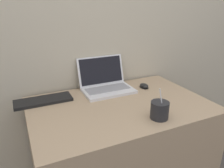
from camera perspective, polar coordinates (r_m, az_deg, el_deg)
wall_back at (r=1.65m, az=-4.35°, el=15.97°), size 7.00×0.04×2.50m
desk at (r=1.62m, az=1.97°, el=-17.54°), size 1.14×0.74×0.77m
laptop at (r=1.61m, az=-1.64°, el=0.25°), size 0.36×0.29×0.23m
drink_cup at (r=1.26m, az=12.34°, el=-6.60°), size 0.10×0.10×0.19m
computer_mouse at (r=1.68m, az=8.38°, el=-0.50°), size 0.06×0.09×0.03m
external_keyboard at (r=1.50m, az=-17.49°, el=-4.14°), size 0.37×0.13×0.02m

